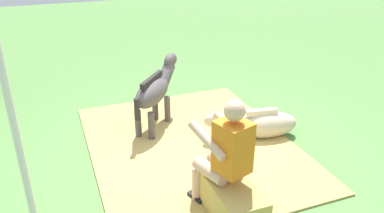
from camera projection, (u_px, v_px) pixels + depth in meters
name	position (u px, v px, depth m)	size (l,w,h in m)	color
ground_plane	(195.00, 154.00, 5.01)	(24.00, 24.00, 0.00)	#568442
hay_patch	(191.00, 145.00, 5.20)	(3.28, 2.61, 0.02)	tan
hay_bale	(232.00, 202.00, 3.82)	(0.78, 0.41, 0.41)	tan
person_seated	(224.00, 153.00, 3.73)	(0.72, 0.54, 1.29)	#D8AD8C
pony_standing	(155.00, 91.00, 5.45)	(1.11, 1.00, 0.95)	#4C4747
pony_lying	(259.00, 125.00, 5.35)	(0.55, 1.36, 0.42)	beige
tent_pole_left	(14.00, 126.00, 2.96)	(0.06, 0.06, 2.58)	silver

